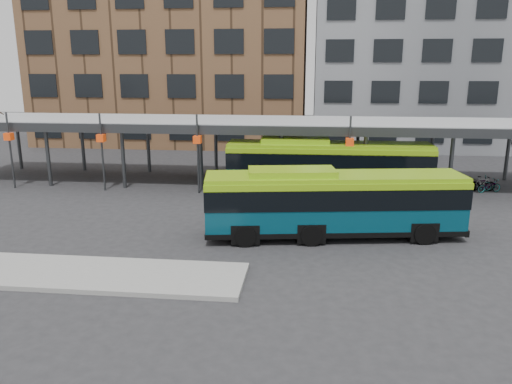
{
  "coord_description": "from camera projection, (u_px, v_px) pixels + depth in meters",
  "views": [
    {
      "loc": [
        3.74,
        -19.41,
        7.62
      ],
      "look_at": [
        1.24,
        3.29,
        1.8
      ],
      "focal_mm": 35.0,
      "sensor_mm": 36.0,
      "label": 1
    }
  ],
  "objects": [
    {
      "name": "bus_rear",
      "position": [
        327.0,
        165.0,
        30.25
      ],
      "size": [
        12.26,
        2.97,
        3.36
      ],
      "rotation": [
        0.0,
        0.0,
        0.02
      ],
      "color": "#073B4D",
      "rests_on": "ground"
    },
    {
      "name": "ground",
      "position": [
        218.0,
        252.0,
        20.98
      ],
      "size": [
        120.0,
        120.0,
        0.0
      ],
      "primitive_type": "plane",
      "color": "#28282B",
      "rests_on": "ground"
    },
    {
      "name": "canopy",
      "position": [
        252.0,
        124.0,
        32.42
      ],
      "size": [
        40.0,
        6.53,
        4.8
      ],
      "color": "#999B9E",
      "rests_on": "ground"
    },
    {
      "name": "boarding_island",
      "position": [
        59.0,
        273.0,
        18.65
      ],
      "size": [
        14.0,
        3.0,
        0.18
      ],
      "primitive_type": "cube",
      "color": "gray",
      "rests_on": "ground"
    },
    {
      "name": "building_brick",
      "position": [
        176.0,
        30.0,
        50.14
      ],
      "size": [
        26.0,
        14.0,
        22.0
      ],
      "primitive_type": "cube",
      "color": "brown",
      "rests_on": "ground"
    },
    {
      "name": "bike_rack",
      "position": [
        459.0,
        183.0,
        31.13
      ],
      "size": [
        5.38,
        1.62,
        0.99
      ],
      "color": "slate",
      "rests_on": "ground"
    },
    {
      "name": "bus_front",
      "position": [
        333.0,
        202.0,
        22.45
      ],
      "size": [
        11.76,
        4.14,
        3.18
      ],
      "rotation": [
        0.0,
        0.0,
        0.15
      ],
      "color": "#073B4D",
      "rests_on": "ground"
    },
    {
      "name": "building_grey",
      "position": [
        442.0,
        39.0,
        47.64
      ],
      "size": [
        24.0,
        14.0,
        20.0
      ],
      "primitive_type": "cube",
      "color": "slate",
      "rests_on": "ground"
    }
  ]
}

